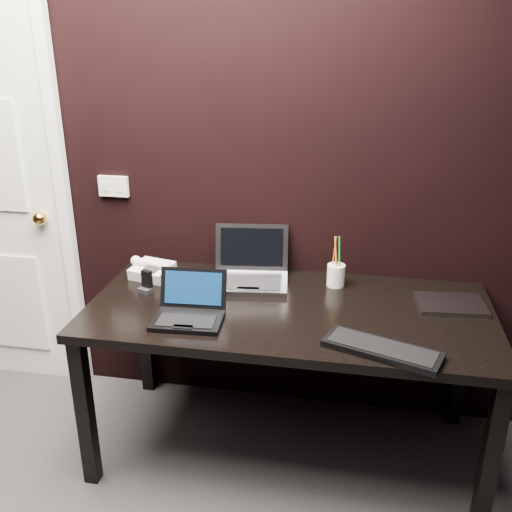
% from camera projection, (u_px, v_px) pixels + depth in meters
% --- Properties ---
extents(wall_back, '(4.00, 0.00, 4.00)m').
position_uv_depth(wall_back, '(238.00, 154.00, 2.62)').
color(wall_back, black).
rests_on(wall_back, ground).
extents(wall_switch, '(0.15, 0.02, 0.10)m').
position_uv_depth(wall_switch, '(113.00, 186.00, 2.78)').
color(wall_switch, silver).
rests_on(wall_switch, wall_back).
extents(desk, '(1.70, 0.80, 0.74)m').
position_uv_depth(desk, '(289.00, 323.00, 2.44)').
color(desk, black).
rests_on(desk, ground).
extents(netbook, '(0.29, 0.26, 0.18)m').
position_uv_depth(netbook, '(189.00, 311.00, 2.30)').
color(netbook, black).
rests_on(netbook, desk).
extents(silver_laptop, '(0.38, 0.35, 0.24)m').
position_uv_depth(silver_laptop, '(250.00, 273.00, 2.63)').
color(silver_laptop, '#A4A4AA').
rests_on(silver_laptop, desk).
extents(ext_keyboard, '(0.45, 0.28, 0.03)m').
position_uv_depth(ext_keyboard, '(382.00, 349.00, 2.07)').
color(ext_keyboard, black).
rests_on(ext_keyboard, desk).
extents(closed_laptop, '(0.30, 0.22, 0.02)m').
position_uv_depth(closed_laptop, '(451.00, 304.00, 2.41)').
color(closed_laptop, gray).
rests_on(closed_laptop, desk).
extents(desk_phone, '(0.22, 0.20, 0.11)m').
position_uv_depth(desk_phone, '(152.00, 270.00, 2.68)').
color(desk_phone, silver).
rests_on(desk_phone, desk).
extents(mobile_phone, '(0.07, 0.06, 0.10)m').
position_uv_depth(mobile_phone, '(146.00, 284.00, 2.54)').
color(mobile_phone, black).
rests_on(mobile_phone, desk).
extents(pen_cup, '(0.08, 0.08, 0.24)m').
position_uv_depth(pen_cup, '(336.00, 274.00, 2.59)').
color(pen_cup, silver).
rests_on(pen_cup, desk).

